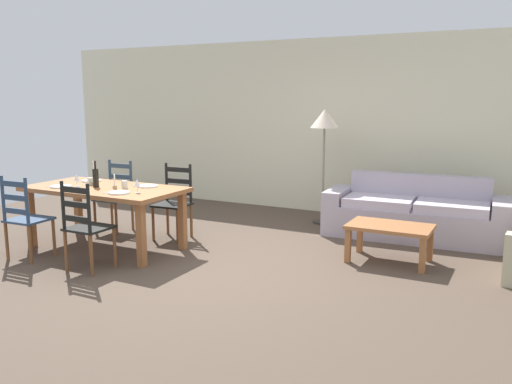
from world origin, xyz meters
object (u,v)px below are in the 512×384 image
(wine_glass_near_left, at_px, (76,178))
(standing_lamp, at_px, (324,126))
(dining_chair_near_right, at_px, (85,226))
(dining_table, at_px, (105,194))
(wine_bottle, at_px, (96,177))
(dining_chair_far_right, at_px, (174,202))
(coffee_cup_primary, at_px, (124,184))
(dining_chair_far_left, at_px, (116,196))
(dining_chair_near_left, at_px, (25,218))
(couch, at_px, (415,215))
(coffee_cup_secondary, at_px, (90,181))
(coffee_table, at_px, (390,231))
(wine_glass_near_right, at_px, (137,183))

(wine_glass_near_left, distance_m, standing_lamp, 3.40)
(dining_chair_near_right, bearing_deg, dining_table, 119.27)
(wine_bottle, distance_m, wine_glass_near_left, 0.24)
(dining_table, distance_m, dining_chair_far_right, 0.91)
(wine_glass_near_left, relative_size, coffee_cup_primary, 1.79)
(dining_chair_far_left, distance_m, wine_glass_near_left, 0.95)
(dining_chair_near_left, xyz_separation_m, dining_chair_far_left, (-0.02, 1.48, 0.00))
(dining_chair_near_left, xyz_separation_m, wine_glass_near_left, (0.17, 0.63, 0.38))
(dining_table, xyz_separation_m, couch, (3.22, 2.24, -0.37))
(coffee_cup_secondary, xyz_separation_m, couch, (3.47, 2.21, -0.50))
(couch, height_order, coffee_table, couch)
(dining_chair_near_right, relative_size, standing_lamp, 0.59)
(dining_table, relative_size, wine_glass_near_left, 11.80)
(dining_table, distance_m, dining_chair_near_right, 0.86)
(dining_table, xyz_separation_m, coffee_cup_secondary, (-0.25, 0.03, 0.13))
(coffee_cup_secondary, bearing_deg, dining_chair_far_right, 46.45)
(dining_chair_near_right, height_order, dining_chair_far_left, same)
(dining_table, bearing_deg, dining_chair_far_left, 124.32)
(couch, bearing_deg, dining_chair_near_left, -140.87)
(wine_bottle, height_order, coffee_table, wine_bottle)
(dining_chair_near_left, height_order, dining_chair_far_right, same)
(dining_chair_far_right, relative_size, coffee_cup_secondary, 10.67)
(dining_chair_near_left, distance_m, wine_glass_near_left, 0.75)
(dining_table, height_order, dining_chair_near_left, dining_chair_near_left)
(dining_chair_near_right, bearing_deg, wine_bottle, 125.68)
(dining_chair_far_left, bearing_deg, wine_bottle, -61.82)
(dining_chair_far_left, xyz_separation_m, standing_lamp, (2.36, 1.70, 0.93))
(coffee_table, bearing_deg, dining_table, -162.13)
(wine_glass_near_right, relative_size, coffee_table, 0.18)
(coffee_table, bearing_deg, dining_chair_near_right, -147.47)
(dining_chair_far_left, bearing_deg, couch, 22.28)
(couch, bearing_deg, dining_chair_far_left, -157.72)
(dining_chair_near_right, bearing_deg, standing_lamp, 65.24)
(couch, bearing_deg, dining_chair_far_right, -152.00)
(wine_glass_near_left, xyz_separation_m, coffee_cup_secondary, (0.05, 0.17, -0.07))
(wine_glass_near_right, xyz_separation_m, couch, (2.61, 2.36, -0.57))
(dining_chair_near_left, xyz_separation_m, dining_chair_far_right, (0.92, 1.53, 0.00))
(coffee_cup_primary, bearing_deg, dining_chair_far_right, 76.26)
(dining_chair_far_left, relative_size, wine_glass_near_right, 5.96)
(dining_table, distance_m, dining_chair_near_left, 0.92)
(dining_chair_near_left, height_order, couch, dining_chair_near_left)
(coffee_cup_primary, distance_m, coffee_table, 3.09)
(coffee_cup_primary, distance_m, coffee_cup_secondary, 0.52)
(coffee_cup_primary, distance_m, couch, 3.71)
(dining_chair_near_left, bearing_deg, dining_chair_near_right, 1.69)
(coffee_cup_secondary, height_order, coffee_table, coffee_cup_secondary)
(dining_chair_far_left, height_order, standing_lamp, standing_lamp)
(coffee_table, bearing_deg, dining_chair_far_right, -174.62)
(wine_glass_near_left, bearing_deg, dining_chair_far_right, 50.05)
(dining_chair_far_right, bearing_deg, coffee_cup_primary, -103.74)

